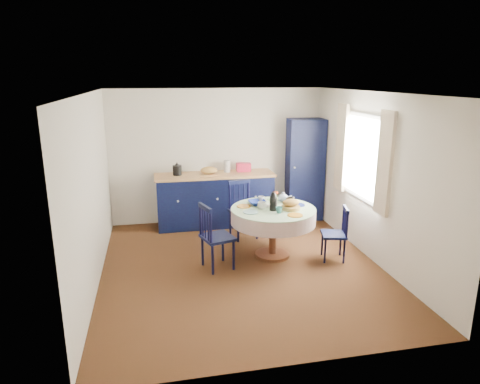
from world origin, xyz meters
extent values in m
plane|color=black|center=(0.00, 0.00, 0.00)|extent=(4.50, 4.50, 0.00)
plane|color=white|center=(0.00, 0.00, 2.50)|extent=(4.50, 4.50, 0.00)
cube|color=silver|center=(0.00, 2.25, 1.25)|extent=(4.00, 0.02, 2.50)
cube|color=silver|center=(-2.00, 0.00, 1.25)|extent=(0.02, 4.50, 2.50)
cube|color=silver|center=(2.00, 0.00, 1.25)|extent=(0.02, 4.50, 2.50)
plane|color=white|center=(2.00, 0.30, 1.50)|extent=(0.00, 1.20, 1.20)
cube|color=white|center=(1.92, -0.40, 1.55)|extent=(0.05, 0.34, 1.45)
cube|color=white|center=(1.92, 1.00, 1.55)|extent=(0.05, 0.34, 1.45)
cube|color=black|center=(-0.10, 1.96, 0.47)|extent=(2.13, 0.64, 0.94)
cube|color=tan|center=(-0.10, 1.96, 0.96)|extent=(2.19, 0.68, 0.04)
cube|color=#A71A37|center=(0.47, 2.05, 1.06)|extent=(0.26, 0.14, 0.16)
cube|color=tan|center=(-0.21, 1.89, 0.99)|extent=(0.34, 0.24, 0.02)
ellipsoid|color=#B78C47|center=(-0.21, 1.89, 1.06)|extent=(0.31, 0.20, 0.13)
cylinder|color=silver|center=(0.15, 2.05, 1.09)|extent=(0.12, 0.12, 0.22)
cube|color=black|center=(1.66, 2.00, 0.97)|extent=(0.72, 0.55, 1.94)
cylinder|color=white|center=(1.40, 1.75, 1.07)|extent=(0.04, 0.02, 0.04)
cylinder|color=white|center=(1.40, 1.75, 0.48)|extent=(0.04, 0.02, 0.04)
cylinder|color=brown|center=(0.55, 0.30, 0.03)|extent=(0.53, 0.53, 0.05)
cylinder|color=brown|center=(0.55, 0.30, 0.38)|extent=(0.11, 0.11, 0.71)
cylinder|color=brown|center=(0.55, 0.30, 0.75)|extent=(1.23, 1.23, 0.03)
cylinder|color=white|center=(0.55, 0.30, 0.66)|extent=(1.29, 1.29, 0.22)
cylinder|color=white|center=(0.55, 0.30, 0.77)|extent=(1.29, 1.29, 0.01)
cylinder|color=#8CBFC5|center=(0.17, 0.17, 0.78)|extent=(0.22, 0.22, 0.01)
cylinder|color=#C37A1D|center=(0.76, -0.09, 0.78)|extent=(0.22, 0.22, 0.01)
cylinder|color=navy|center=(0.97, 0.38, 0.78)|extent=(0.22, 0.22, 0.01)
cylinder|color=#88C57B|center=(0.69, 0.77, 0.78)|extent=(0.22, 0.22, 0.01)
cylinder|color=#C37A1D|center=(0.13, 0.48, 0.78)|extent=(0.22, 0.22, 0.01)
cylinder|color=#A28540|center=(0.79, 0.20, 0.80)|extent=(0.28, 0.28, 0.05)
ellipsoid|color=#B78C47|center=(0.79, 0.20, 0.88)|extent=(0.26, 0.16, 0.11)
cube|color=silver|center=(0.48, 0.39, 0.80)|extent=(0.10, 0.07, 0.04)
cylinder|color=black|center=(-0.13, -0.05, 0.22)|extent=(0.04, 0.04, 0.45)
cylinder|color=black|center=(-0.23, 0.29, 0.22)|extent=(0.04, 0.04, 0.45)
cylinder|color=black|center=(-0.45, -0.15, 0.22)|extent=(0.04, 0.04, 0.45)
cylinder|color=black|center=(-0.55, 0.19, 0.22)|extent=(0.04, 0.04, 0.45)
cube|color=black|center=(-0.34, 0.07, 0.47)|extent=(0.52, 0.54, 0.04)
cylinder|color=black|center=(-0.47, -0.15, 0.72)|extent=(0.04, 0.04, 0.50)
cylinder|color=black|center=(-0.57, 0.18, 0.72)|extent=(0.04, 0.04, 0.50)
cube|color=black|center=(-0.52, 0.02, 0.94)|extent=(0.15, 0.39, 0.06)
cylinder|color=black|center=(-0.49, -0.07, 0.70)|extent=(0.02, 0.02, 0.42)
cylinder|color=black|center=(-0.52, 0.02, 0.70)|extent=(0.02, 0.02, 0.42)
cylinder|color=black|center=(-0.55, 0.11, 0.70)|extent=(0.02, 0.02, 0.42)
cylinder|color=black|center=(0.15, 0.98, 0.22)|extent=(0.04, 0.04, 0.45)
cylinder|color=black|center=(0.49, 1.06, 0.22)|extent=(0.04, 0.04, 0.45)
cylinder|color=black|center=(0.07, 1.30, 0.22)|extent=(0.04, 0.04, 0.45)
cylinder|color=black|center=(0.42, 1.38, 0.22)|extent=(0.04, 0.04, 0.45)
cube|color=black|center=(0.28, 1.18, 0.47)|extent=(0.52, 0.50, 0.04)
cylinder|color=black|center=(0.07, 1.32, 0.72)|extent=(0.04, 0.04, 0.50)
cylinder|color=black|center=(0.41, 1.40, 0.72)|extent=(0.04, 0.04, 0.50)
cube|color=black|center=(0.24, 1.36, 0.95)|extent=(0.40, 0.13, 0.06)
cylinder|color=black|center=(0.15, 1.34, 0.70)|extent=(0.02, 0.02, 0.42)
cylinder|color=black|center=(0.24, 1.36, 0.70)|extent=(0.02, 0.02, 0.42)
cylinder|color=black|center=(0.33, 1.38, 0.70)|extent=(0.02, 0.02, 0.42)
cylinder|color=black|center=(1.32, 0.19, 0.19)|extent=(0.03, 0.03, 0.38)
cylinder|color=black|center=(1.25, -0.10, 0.19)|extent=(0.03, 0.03, 0.38)
cylinder|color=black|center=(1.60, 0.12, 0.19)|extent=(0.03, 0.03, 0.38)
cylinder|color=black|center=(1.52, -0.17, 0.19)|extent=(0.03, 0.03, 0.38)
cube|color=black|center=(1.42, 0.01, 0.40)|extent=(0.43, 0.44, 0.04)
cylinder|color=black|center=(1.61, 0.12, 0.61)|extent=(0.03, 0.03, 0.42)
cylinder|color=black|center=(1.54, -0.18, 0.61)|extent=(0.03, 0.03, 0.42)
cube|color=black|center=(1.58, -0.03, 0.80)|extent=(0.12, 0.33, 0.05)
cylinder|color=black|center=(1.60, 0.05, 0.59)|extent=(0.02, 0.02, 0.35)
cylinder|color=black|center=(1.58, -0.03, 0.59)|extent=(0.02, 0.02, 0.35)
cylinder|color=black|center=(1.56, -0.11, 0.59)|extent=(0.02, 0.02, 0.35)
imported|color=silver|center=(0.38, 0.33, 0.83)|extent=(0.13, 0.13, 0.10)
imported|color=#2D6E71|center=(0.57, 0.06, 0.83)|extent=(0.10, 0.10, 0.09)
imported|color=black|center=(0.88, 0.52, 0.82)|extent=(0.12, 0.12, 0.09)
imported|color=silver|center=(0.45, 0.64, 0.83)|extent=(0.10, 0.10, 0.10)
imported|color=navy|center=(0.35, 0.53, 0.81)|extent=(0.27, 0.27, 0.07)
camera|label=1|loc=(-1.19, -5.64, 2.72)|focal=32.00mm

